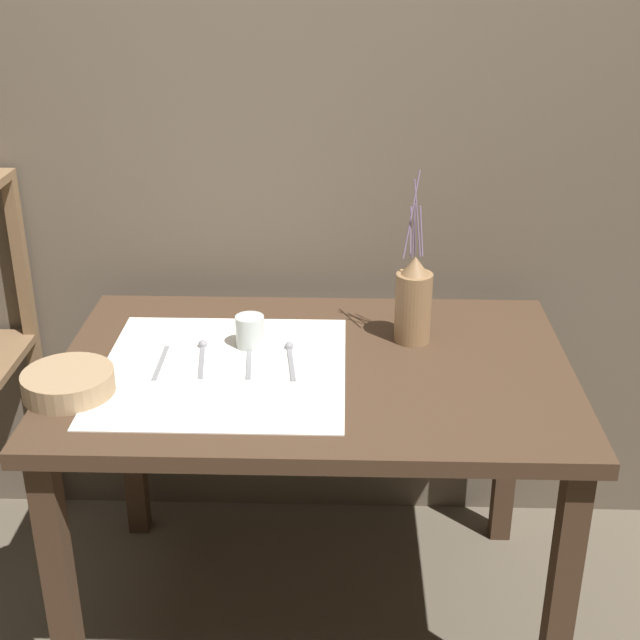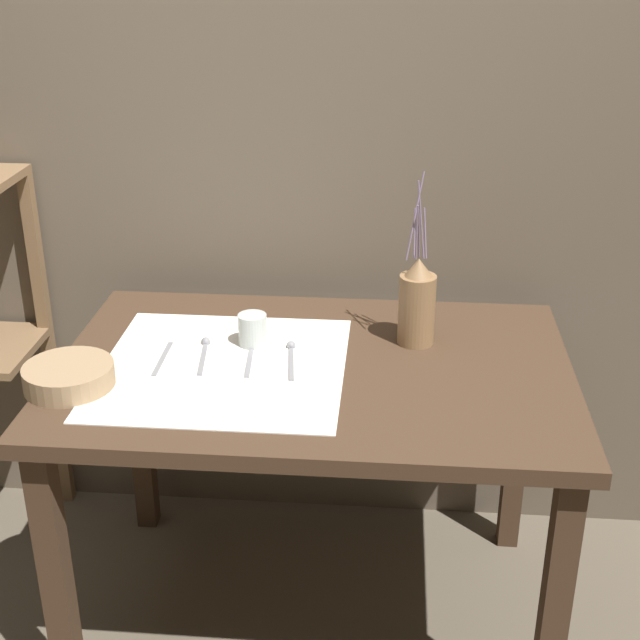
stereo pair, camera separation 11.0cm
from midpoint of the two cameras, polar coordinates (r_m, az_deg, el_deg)
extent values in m
plane|color=brown|center=(2.63, 0.92, -18.13)|extent=(12.00, 12.00, 0.00)
cube|color=brown|center=(2.54, 1.97, 11.16)|extent=(7.00, 0.06, 2.40)
cube|color=#422D1E|center=(2.19, 1.05, -3.34)|extent=(1.26, 0.84, 0.04)
cube|color=#422D1E|center=(2.23, -15.10, -15.91)|extent=(0.06, 0.06, 0.74)
cube|color=#422D1E|center=(2.16, 16.25, -17.52)|extent=(0.06, 0.06, 0.74)
cube|color=#422D1E|center=(2.78, -10.34, -6.49)|extent=(0.06, 0.06, 0.74)
cube|color=#422D1E|center=(2.73, 13.64, -7.47)|extent=(0.06, 0.06, 0.74)
cube|color=brown|center=(2.87, -15.97, -1.60)|extent=(0.04, 0.04, 1.14)
cube|color=white|center=(2.18, -4.78, -3.01)|extent=(0.59, 0.59, 0.00)
cylinder|color=olive|center=(2.28, 7.58, 0.65)|extent=(0.09, 0.09, 0.18)
cone|color=olive|center=(2.23, 7.74, 3.35)|extent=(0.07, 0.07, 0.05)
cylinder|color=slate|center=(2.21, 8.17, 5.51)|extent=(0.01, 0.02, 0.12)
cylinder|color=slate|center=(2.20, 7.92, 6.33)|extent=(0.03, 0.01, 0.20)
cylinder|color=slate|center=(2.22, 7.75, 5.51)|extent=(0.01, 0.00, 0.12)
cylinder|color=slate|center=(2.22, 7.49, 5.53)|extent=(0.01, 0.03, 0.12)
cylinder|color=slate|center=(2.19, 7.65, 5.55)|extent=(0.01, 0.02, 0.14)
cylinder|color=slate|center=(2.19, 7.55, 6.58)|extent=(0.04, 0.04, 0.21)
cylinder|color=#9E7F5B|center=(2.14, -14.37, -3.52)|extent=(0.21, 0.21, 0.05)
cylinder|color=#B7C1BC|center=(2.26, -2.96, -0.64)|extent=(0.07, 0.07, 0.08)
cube|color=gray|center=(2.23, -8.67, -2.47)|extent=(0.01, 0.18, 0.00)
cube|color=gray|center=(2.21, -6.12, -2.50)|extent=(0.03, 0.18, 0.00)
sphere|color=gray|center=(2.29, -5.97, -1.42)|extent=(0.02, 0.02, 0.02)
cube|color=gray|center=(2.20, -3.09, -2.55)|extent=(0.03, 0.18, 0.00)
cube|color=gray|center=(2.18, -0.41, -2.78)|extent=(0.03, 0.18, 0.00)
sphere|color=gray|center=(2.26, -0.47, -1.67)|extent=(0.02, 0.02, 0.02)
camera|label=1|loc=(0.05, -88.53, 0.67)|focal=50.00mm
camera|label=2|loc=(0.05, 91.47, -0.67)|focal=50.00mm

